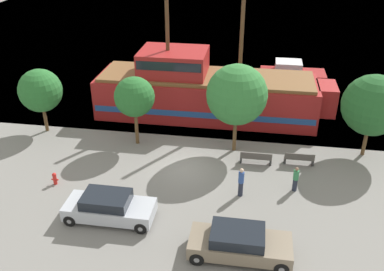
% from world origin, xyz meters
% --- Properties ---
extents(ground_plane, '(160.00, 160.00, 0.00)m').
position_xyz_m(ground_plane, '(0.00, 0.00, 0.00)').
color(ground_plane, gray).
extents(water_surface, '(80.00, 80.00, 0.00)m').
position_xyz_m(water_surface, '(0.00, 44.00, 0.00)').
color(water_surface, '#38667F').
rests_on(water_surface, ground).
extents(pirate_ship, '(17.90, 4.78, 10.10)m').
position_xyz_m(pirate_ship, '(0.22, 7.82, 1.94)').
color(pirate_ship, '#A31E1E').
rests_on(pirate_ship, water_surface).
extents(moored_boat_dockside, '(5.90, 2.56, 2.01)m').
position_xyz_m(moored_boat_dockside, '(7.29, 16.01, 0.76)').
color(moored_boat_dockside, maroon).
rests_on(moored_boat_dockside, water_surface).
extents(parked_car_curb_front, '(4.75, 2.01, 1.48)m').
position_xyz_m(parked_car_curb_front, '(3.85, -7.22, 0.74)').
color(parked_car_curb_front, '#7F705B').
rests_on(parked_car_curb_front, ground_plane).
extents(parked_car_curb_mid, '(4.64, 1.95, 1.50)m').
position_xyz_m(parked_car_curb_mid, '(-3.00, -5.58, 0.74)').
color(parked_car_curb_mid, '#B7BCC6').
rests_on(parked_car_curb_mid, ground_plane).
extents(fire_hydrant, '(0.42, 0.25, 0.76)m').
position_xyz_m(fire_hydrant, '(-7.22, -3.03, 0.41)').
color(fire_hydrant, red).
rests_on(fire_hydrant, ground_plane).
extents(bench_promenade_east, '(1.85, 0.45, 0.85)m').
position_xyz_m(bench_promenade_east, '(7.13, 1.41, 0.44)').
color(bench_promenade_east, '#4C4742').
rests_on(bench_promenade_east, ground_plane).
extents(bench_promenade_west, '(1.99, 0.45, 0.85)m').
position_xyz_m(bench_promenade_west, '(4.42, 1.08, 0.45)').
color(bench_promenade_west, '#4C4742').
rests_on(bench_promenade_west, ground_plane).
extents(pedestrian_walking_near, '(0.32, 0.32, 1.56)m').
position_xyz_m(pedestrian_walking_near, '(6.71, -1.49, 0.78)').
color(pedestrian_walking_near, '#232838').
rests_on(pedestrian_walking_near, ground_plane).
extents(pedestrian_walking_far, '(0.32, 0.32, 1.80)m').
position_xyz_m(pedestrian_walking_far, '(3.65, -2.47, 0.92)').
color(pedestrian_walking_far, '#232838').
rests_on(pedestrian_walking_far, ground_plane).
extents(tree_row_east, '(3.03, 3.03, 4.67)m').
position_xyz_m(tree_row_east, '(-10.77, 3.32, 3.15)').
color(tree_row_east, brown).
rests_on(tree_row_east, ground_plane).
extents(tree_row_mideast, '(2.68, 2.68, 4.81)m').
position_xyz_m(tree_row_mideast, '(-3.74, 2.55, 3.45)').
color(tree_row_mideast, brown).
rests_on(tree_row_mideast, ground_plane).
extents(tree_row_midwest, '(3.90, 3.90, 5.98)m').
position_xyz_m(tree_row_midwest, '(2.94, 2.63, 4.02)').
color(tree_row_midwest, brown).
rests_on(tree_row_midwest, ground_plane).
extents(tree_row_west, '(3.87, 3.87, 5.50)m').
position_xyz_m(tree_row_west, '(11.39, 3.36, 3.56)').
color(tree_row_west, brown).
rests_on(tree_row_west, ground_plane).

